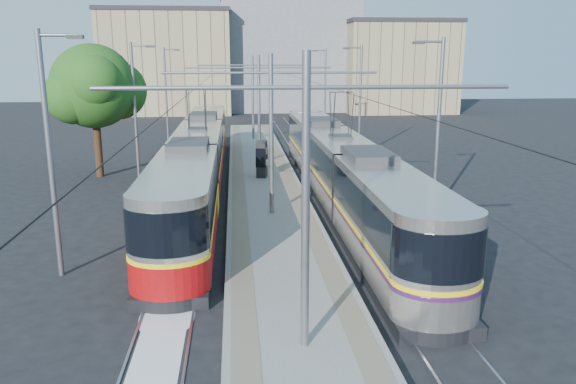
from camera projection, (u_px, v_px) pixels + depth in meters
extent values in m
plane|color=black|center=(289.00, 290.00, 17.65)|extent=(160.00, 160.00, 0.00)
cube|color=gray|center=(262.00, 175.00, 34.07)|extent=(4.00, 50.00, 0.30)
cube|color=gray|center=(238.00, 173.00, 33.90)|extent=(0.70, 50.00, 0.01)
cube|color=gray|center=(286.00, 172.00, 34.17)|extent=(0.70, 50.00, 0.01)
cube|color=gray|center=(190.00, 179.00, 33.71)|extent=(0.07, 70.00, 0.03)
cube|color=gray|center=(214.00, 179.00, 33.84)|extent=(0.07, 70.00, 0.03)
cube|color=gray|center=(309.00, 177.00, 34.37)|extent=(0.07, 70.00, 0.03)
cube|color=gray|center=(332.00, 176.00, 34.50)|extent=(0.07, 70.00, 0.03)
cube|color=silver|center=(161.00, 342.00, 14.42)|extent=(1.20, 5.00, 0.01)
cube|color=black|center=(200.00, 185.00, 31.18)|extent=(2.30, 31.17, 0.40)
cube|color=beige|center=(199.00, 156.00, 30.80)|extent=(2.40, 29.57, 2.90)
cube|color=black|center=(198.00, 147.00, 30.68)|extent=(2.43, 29.57, 1.30)
cube|color=yellow|center=(199.00, 163.00, 30.89)|extent=(2.43, 29.57, 0.12)
cube|color=#9E090B|center=(199.00, 172.00, 31.01)|extent=(2.42, 29.57, 1.10)
cube|color=#2D2D30|center=(198.00, 127.00, 30.42)|extent=(1.68, 3.00, 0.30)
cube|color=black|center=(339.00, 198.00, 28.32)|extent=(2.30, 29.03, 0.40)
cube|color=#BBB4AB|center=(340.00, 166.00, 27.94)|extent=(2.40, 27.43, 2.90)
cube|color=black|center=(340.00, 156.00, 27.82)|extent=(2.43, 27.43, 1.30)
cube|color=yellow|center=(340.00, 174.00, 28.03)|extent=(2.43, 27.43, 0.12)
cube|color=#3D1343|center=(340.00, 177.00, 28.07)|extent=(2.43, 27.43, 0.10)
cube|color=#2D2D30|center=(341.00, 134.00, 27.56)|extent=(1.68, 3.00, 0.30)
cylinder|color=slate|center=(305.00, 207.00, 12.89)|extent=(0.20, 0.20, 7.00)
cylinder|color=slate|center=(306.00, 87.00, 12.26)|extent=(9.20, 0.10, 0.10)
cylinder|color=slate|center=(271.00, 136.00, 24.51)|extent=(0.20, 0.20, 7.00)
cylinder|color=slate|center=(271.00, 73.00, 23.87)|extent=(9.20, 0.10, 0.10)
cylinder|color=slate|center=(259.00, 111.00, 36.12)|extent=(0.20, 0.20, 7.00)
cylinder|color=slate|center=(259.00, 68.00, 35.49)|extent=(9.20, 0.10, 0.10)
cylinder|color=slate|center=(253.00, 98.00, 47.74)|extent=(0.20, 0.20, 7.00)
cylinder|color=slate|center=(252.00, 65.00, 47.10)|extent=(9.20, 0.10, 0.10)
cylinder|color=black|center=(199.00, 85.00, 32.48)|extent=(0.02, 70.00, 0.02)
cylinder|color=black|center=(322.00, 85.00, 33.14)|extent=(0.02, 70.00, 0.02)
cylinder|color=slate|center=(50.00, 158.00, 17.96)|extent=(0.18, 0.18, 8.00)
cube|color=#2D2D30|center=(75.00, 37.00, 17.19)|extent=(0.50, 0.22, 0.12)
cylinder|color=slate|center=(135.00, 111.00, 33.45)|extent=(0.18, 0.18, 8.00)
cube|color=#2D2D30|center=(150.00, 47.00, 32.67)|extent=(0.50, 0.22, 0.12)
cylinder|color=slate|center=(166.00, 94.00, 48.94)|extent=(0.18, 0.18, 8.00)
cube|color=#2D2D30|center=(177.00, 50.00, 48.16)|extent=(0.50, 0.22, 0.12)
cylinder|color=slate|center=(438.00, 129.00, 25.15)|extent=(0.18, 0.18, 8.00)
cube|color=#2D2D30|center=(419.00, 43.00, 24.17)|extent=(0.50, 0.22, 0.12)
cylinder|color=slate|center=(360.00, 102.00, 40.63)|extent=(0.18, 0.18, 8.00)
cube|color=#2D2D30|center=(346.00, 48.00, 39.66)|extent=(0.50, 0.22, 0.12)
cylinder|color=slate|center=(325.00, 89.00, 56.12)|extent=(0.18, 0.18, 8.00)
cube|color=#2D2D30|center=(315.00, 51.00, 55.14)|extent=(0.50, 0.22, 0.12)
cube|color=black|center=(262.00, 159.00, 32.73)|extent=(0.71, 1.01, 2.12)
cube|color=black|center=(262.00, 157.00, 32.70)|extent=(0.75, 1.05, 1.11)
cylinder|color=#382314|center=(98.00, 150.00, 34.12)|extent=(0.45, 0.45, 3.30)
sphere|color=#174012|center=(93.00, 86.00, 33.22)|extent=(4.95, 4.95, 4.95)
sphere|color=#174012|center=(118.00, 91.00, 34.21)|extent=(3.51, 3.51, 3.51)
cube|color=#9A9068|center=(169.00, 64.00, 73.34)|extent=(16.00, 12.00, 12.56)
cube|color=#262328|center=(166.00, 12.00, 71.81)|extent=(16.32, 12.24, 0.50)
cube|color=gray|center=(288.00, 57.00, 78.46)|extent=(18.00, 14.00, 14.43)
cube|color=#262328|center=(288.00, 1.00, 76.71)|extent=(18.36, 14.28, 0.50)
cube|color=#9A9068|center=(397.00, 69.00, 74.30)|extent=(14.00, 10.00, 11.33)
cube|color=#262328|center=(399.00, 22.00, 72.91)|extent=(14.28, 10.20, 0.50)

